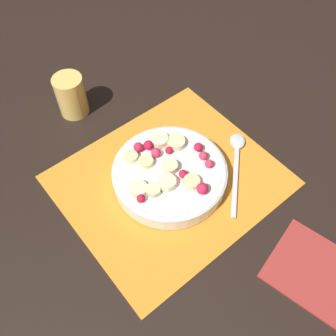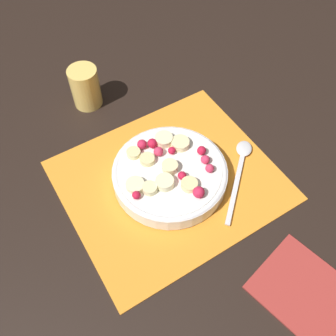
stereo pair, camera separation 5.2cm
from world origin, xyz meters
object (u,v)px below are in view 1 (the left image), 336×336
fruit_bowl (168,174)px  drinking_glass (71,96)px  spoon (237,155)px  napkin (320,274)px

fruit_bowl → drinking_glass: bearing=-81.8°
spoon → drinking_glass: drinking_glass is taller
fruit_bowl → spoon: 0.15m
fruit_bowl → napkin: fruit_bowl is taller
fruit_bowl → drinking_glass: (0.04, -0.27, 0.02)m
spoon → napkin: (0.07, 0.25, -0.01)m
fruit_bowl → napkin: (-0.08, 0.30, -0.02)m
fruit_bowl → napkin: 0.31m
napkin → drinking_glass: bearing=-78.6°
drinking_glass → napkin: drinking_glass is taller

